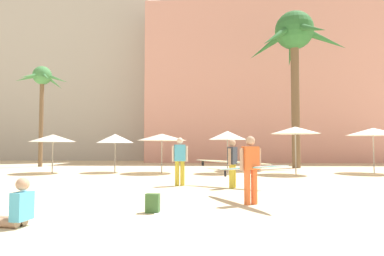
# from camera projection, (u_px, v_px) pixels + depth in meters

# --- Properties ---
(ground) EXTENTS (120.00, 120.00, 0.00)m
(ground) POSITION_uv_depth(u_px,v_px,m) (219.00, 242.00, 5.28)
(ground) COLOR beige
(hotel_pink) EXTENTS (25.00, 9.17, 14.58)m
(hotel_pink) POSITION_uv_depth(u_px,v_px,m) (275.00, 88.00, 34.63)
(hotel_pink) COLOR #DB9989
(hotel_pink) RESTS_ON ground
(hotel_tower_gray) EXTENTS (18.87, 9.69, 33.45)m
(hotel_tower_gray) POSITION_uv_depth(u_px,v_px,m) (76.00, 17.00, 40.71)
(hotel_tower_gray) COLOR #BCB7AD
(hotel_tower_gray) RESTS_ON ground
(palm_tree_far_left) EXTENTS (3.92, 3.68, 7.28)m
(palm_tree_far_left) POSITION_uv_depth(u_px,v_px,m) (42.00, 83.00, 24.91)
(palm_tree_far_left) COLOR brown
(palm_tree_far_left) RESTS_ON ground
(palm_tree_left) EXTENTS (6.84, 7.57, 10.72)m
(palm_tree_left) POSITION_uv_depth(u_px,v_px,m) (294.00, 40.00, 23.51)
(palm_tree_left) COLOR brown
(palm_tree_left) RESTS_ON ground
(cafe_umbrella_0) EXTENTS (2.07, 2.07, 2.30)m
(cafe_umbrella_0) POSITION_uv_depth(u_px,v_px,m) (227.00, 135.00, 18.69)
(cafe_umbrella_0) COLOR gray
(cafe_umbrella_0) RESTS_ON ground
(cafe_umbrella_1) EXTENTS (2.08, 2.08, 2.15)m
(cafe_umbrella_1) POSITION_uv_depth(u_px,v_px,m) (115.00, 138.00, 19.35)
(cafe_umbrella_1) COLOR gray
(cafe_umbrella_1) RESTS_ON ground
(cafe_umbrella_2) EXTENTS (2.56, 2.56, 2.49)m
(cafe_umbrella_2) POSITION_uv_depth(u_px,v_px,m) (295.00, 130.00, 17.98)
(cafe_umbrella_2) COLOR gray
(cafe_umbrella_2) RESTS_ON ground
(cafe_umbrella_3) EXTENTS (2.47, 2.47, 2.11)m
(cafe_umbrella_3) POSITION_uv_depth(u_px,v_px,m) (53.00, 138.00, 18.81)
(cafe_umbrella_3) COLOR gray
(cafe_umbrella_3) RESTS_ON ground
(cafe_umbrella_4) EXTENTS (2.79, 2.79, 2.46)m
(cafe_umbrella_4) POSITION_uv_depth(u_px,v_px,m) (373.00, 132.00, 18.68)
(cafe_umbrella_4) COLOR gray
(cafe_umbrella_4) RESTS_ON ground
(cafe_umbrella_5) EXTENTS (2.73, 2.73, 2.15)m
(cafe_umbrella_5) POSITION_uv_depth(u_px,v_px,m) (162.00, 137.00, 18.89)
(cafe_umbrella_5) COLOR gray
(cafe_umbrella_5) RESTS_ON ground
(beach_towel) EXTENTS (1.78, 1.18, 0.01)m
(beach_towel) POSITION_uv_depth(u_px,v_px,m) (193.00, 215.00, 7.31)
(beach_towel) COLOR white
(beach_towel) RESTS_ON ground
(backpack) EXTENTS (0.32, 0.26, 0.42)m
(backpack) POSITION_uv_depth(u_px,v_px,m) (153.00, 204.00, 7.60)
(backpack) COLOR #385F2D
(backpack) RESTS_ON ground
(person_mid_right) EXTENTS (0.93, 0.54, 0.90)m
(person_mid_right) POSITION_uv_depth(u_px,v_px,m) (15.00, 209.00, 6.31)
(person_mid_right) COLOR tan
(person_mid_right) RESTS_ON ground
(person_mid_left) EXTENTS (2.80, 1.84, 1.70)m
(person_mid_left) POSITION_uv_depth(u_px,v_px,m) (232.00, 162.00, 12.23)
(person_mid_left) COLOR gold
(person_mid_left) RESTS_ON ground
(person_mid_center) EXTENTS (1.73, 2.91, 1.73)m
(person_mid_center) POSITION_uv_depth(u_px,v_px,m) (250.00, 167.00, 8.85)
(person_mid_center) COLOR orange
(person_mid_center) RESTS_ON ground
(person_near_right) EXTENTS (0.61, 0.28, 1.79)m
(person_near_right) POSITION_uv_depth(u_px,v_px,m) (180.00, 159.00, 12.80)
(person_near_right) COLOR gold
(person_near_right) RESTS_ON ground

